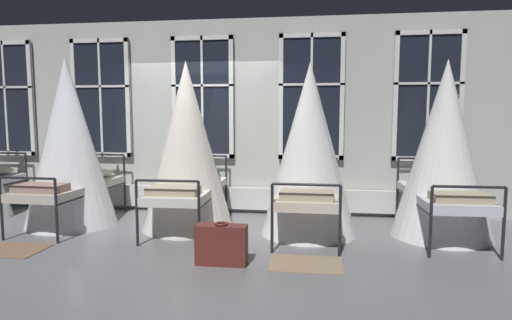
{
  "coord_description": "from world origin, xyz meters",
  "views": [
    {
      "loc": [
        1.88,
        -6.08,
        1.64
      ],
      "look_at": [
        1.04,
        -0.1,
        1.01
      ],
      "focal_mm": 30.5,
      "sensor_mm": 36.0,
      "label": 1
    }
  ],
  "objects_px": {
    "suitcase_dark": "(222,244)",
    "cot_third": "(187,148)",
    "cot_second": "(69,144)",
    "cot_fourth": "(309,151)",
    "cot_fifth": "(444,152)"
  },
  "relations": [
    {
      "from": "cot_second",
      "to": "cot_fourth",
      "type": "xyz_separation_m",
      "value": [
        3.53,
        -0.02,
        -0.07
      ]
    },
    {
      "from": "suitcase_dark",
      "to": "cot_third",
      "type": "bearing_deg",
      "value": 119.72
    },
    {
      "from": "cot_third",
      "to": "cot_fourth",
      "type": "xyz_separation_m",
      "value": [
        1.74,
        -0.06,
        -0.02
      ]
    },
    {
      "from": "cot_second",
      "to": "cot_third",
      "type": "relative_size",
      "value": 1.04
    },
    {
      "from": "cot_second",
      "to": "cot_fifth",
      "type": "relative_size",
      "value": 1.05
    },
    {
      "from": "cot_third",
      "to": "cot_fourth",
      "type": "height_order",
      "value": "cot_third"
    },
    {
      "from": "cot_third",
      "to": "cot_fifth",
      "type": "distance_m",
      "value": 3.52
    },
    {
      "from": "cot_third",
      "to": "suitcase_dark",
      "type": "height_order",
      "value": "cot_third"
    },
    {
      "from": "cot_fifth",
      "to": "cot_second",
      "type": "bearing_deg",
      "value": 89.54
    },
    {
      "from": "cot_fourth",
      "to": "cot_fifth",
      "type": "xyz_separation_m",
      "value": [
        1.78,
        0.09,
        0.01
      ]
    },
    {
      "from": "cot_second",
      "to": "cot_fifth",
      "type": "bearing_deg",
      "value": -87.55
    },
    {
      "from": "cot_second",
      "to": "cot_third",
      "type": "distance_m",
      "value": 1.79
    },
    {
      "from": "cot_third",
      "to": "suitcase_dark",
      "type": "bearing_deg",
      "value": -152.25
    },
    {
      "from": "cot_second",
      "to": "cot_fourth",
      "type": "relative_size",
      "value": 1.06
    },
    {
      "from": "cot_second",
      "to": "cot_fourth",
      "type": "height_order",
      "value": "cot_second"
    }
  ]
}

